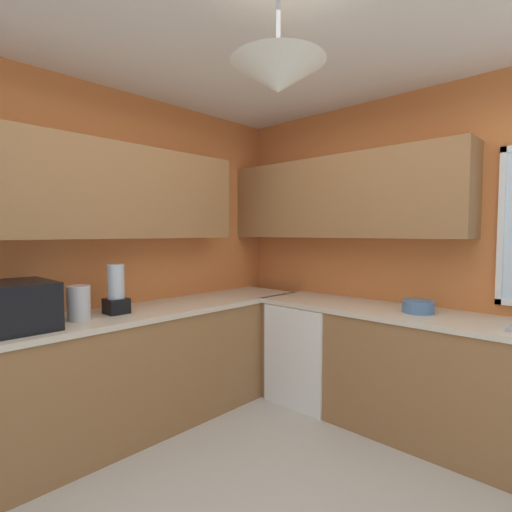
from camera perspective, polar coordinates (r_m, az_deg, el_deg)
name	(u,v)px	position (r m, az deg, el deg)	size (l,w,h in m)	color
room_shell	(251,183)	(2.79, -0.72, 10.62)	(3.69, 3.69, 2.69)	#D17238
counter_run_left	(125,373)	(3.19, -18.47, -15.77)	(0.65, 3.30, 0.91)	olive
counter_run_back	(431,377)	(3.22, 24.12, -15.73)	(2.78, 0.65, 0.91)	olive
dishwasher	(312,351)	(3.65, 8.07, -13.56)	(0.60, 0.60, 0.86)	white
microwave	(18,305)	(2.80, -31.27, -6.15)	(0.48, 0.36, 0.29)	black
kettle	(79,303)	(2.90, -24.34, -6.23)	(0.15, 0.15, 0.23)	#B7B7BC
bowl	(418,307)	(3.13, 22.47, -6.80)	(0.22, 0.22, 0.09)	#4C7099
blender_appliance	(116,291)	(3.02, -19.65, -4.86)	(0.15, 0.15, 0.36)	black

